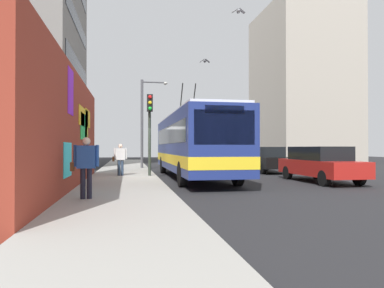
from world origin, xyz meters
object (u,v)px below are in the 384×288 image
at_px(pedestrian_near_wall, 86,163).
at_px(parked_car_black, 264,159).
at_px(parked_car_red, 320,163).
at_px(parked_car_navy, 234,156).
at_px(traffic_light, 150,121).
at_px(street_lamp, 145,117).
at_px(parked_car_silver, 216,155).
at_px(city_bus, 193,143).
at_px(pedestrian_midblock, 120,157).

bearing_deg(pedestrian_near_wall, parked_car_black, -41.31).
height_order(parked_car_red, parked_car_navy, same).
bearing_deg(parked_car_red, traffic_light, 67.99).
bearing_deg(parked_car_red, pedestrian_near_wall, 115.08).
relative_size(parked_car_navy, street_lamp, 0.75).
xyz_separation_m(parked_car_black, parked_car_navy, (6.41, 0.00, -0.00)).
distance_m(parked_car_black, parked_car_silver, 11.99).
height_order(city_bus, parked_car_red, city_bus).
bearing_deg(pedestrian_near_wall, pedestrian_midblock, -5.51).
bearing_deg(traffic_light, pedestrian_near_wall, 163.66).
bearing_deg(parked_car_black, pedestrian_midblock, 108.77).
bearing_deg(parked_car_silver, city_bus, 161.43).
xyz_separation_m(parked_car_silver, traffic_light, (-15.40, 7.35, 2.02)).
relative_size(pedestrian_midblock, street_lamp, 0.26).
relative_size(pedestrian_near_wall, traffic_light, 0.41).
bearing_deg(pedestrian_midblock, parked_car_navy, -43.03).
bearing_deg(street_lamp, parked_car_red, -143.81).
bearing_deg(pedestrian_near_wall, street_lamp, -9.13).
height_order(parked_car_black, parked_car_navy, same).
relative_size(parked_car_black, parked_car_silver, 0.97).
relative_size(parked_car_red, parked_car_silver, 0.98).
height_order(parked_car_red, street_lamp, street_lamp).
height_order(parked_car_black, traffic_light, traffic_light).
xyz_separation_m(parked_car_red, pedestrian_midblock, (3.40, 8.77, 0.22)).
xyz_separation_m(city_bus, pedestrian_near_wall, (-7.36, 4.33, -0.65)).
height_order(parked_car_silver, pedestrian_near_wall, pedestrian_near_wall).
bearing_deg(traffic_light, street_lamp, -1.03).
bearing_deg(traffic_light, parked_car_red, -112.01).
bearing_deg(pedestrian_midblock, pedestrian_near_wall, 174.49).
bearing_deg(pedestrian_near_wall, parked_car_silver, -22.65).
bearing_deg(parked_car_black, traffic_light, 114.90).
relative_size(city_bus, pedestrian_midblock, 7.47).
bearing_deg(street_lamp, pedestrian_midblock, 166.58).
xyz_separation_m(city_bus, parked_car_black, (3.49, -5.20, -0.94)).
bearing_deg(pedestrian_midblock, parked_car_red, -111.20).
xyz_separation_m(pedestrian_near_wall, traffic_light, (7.43, -2.18, 1.73)).
relative_size(pedestrian_midblock, traffic_light, 0.39).
bearing_deg(parked_car_navy, pedestrian_near_wall, 151.09).
height_order(parked_car_black, street_lamp, street_lamp).
height_order(parked_car_navy, pedestrian_near_wall, pedestrian_near_wall).
xyz_separation_m(city_bus, parked_car_silver, (15.47, -5.20, -0.94)).
relative_size(parked_car_silver, traffic_light, 1.23).
bearing_deg(pedestrian_near_wall, traffic_light, -16.34).
height_order(pedestrian_midblock, traffic_light, traffic_light).
relative_size(city_bus, street_lamp, 1.93).
bearing_deg(parked_car_red, city_bus, 60.88).
height_order(parked_car_red, traffic_light, traffic_light).
distance_m(parked_car_navy, street_lamp, 8.29).
height_order(pedestrian_near_wall, pedestrian_midblock, pedestrian_near_wall).
height_order(city_bus, street_lamp, street_lamp).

